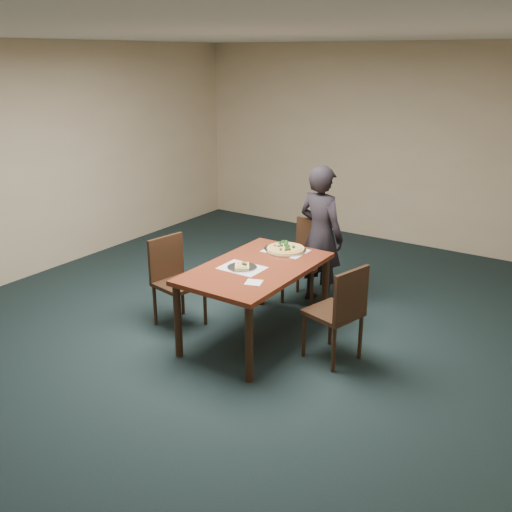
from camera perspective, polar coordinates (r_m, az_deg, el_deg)
The scene contains 13 objects.
ground at distance 5.60m, azimuth -4.09°, elevation -8.52°, with size 8.00×8.00×0.00m, color black.
room_shell at distance 5.02m, azimuth -4.57°, elevation 9.27°, with size 8.00×8.00×8.00m.
dining_table at distance 5.39m, azimuth 0.00°, elevation -1.92°, with size 0.90×1.50×0.75m.
chair_far at distance 6.36m, azimuth 5.28°, elevation 0.04°, with size 0.43×0.43×0.91m.
chair_left at distance 5.81m, azimuth -8.22°, elevation -1.99°, with size 0.49×0.49×0.91m.
chair_right at distance 5.09m, azimuth 8.42°, elevation -5.24°, with size 0.52×0.52×0.91m.
diner at distance 6.21m, azimuth 6.50°, elevation 2.03°, with size 0.56×0.37×1.55m, color black.
placemat_main at distance 5.77m, azimuth 2.98°, elevation 0.53°, with size 0.42×0.32×0.00m, color white.
placemat_near at distance 5.31m, azimuth -1.40°, elevation -1.20°, with size 0.40×0.30×0.00m, color white.
pizza_pan at distance 5.77m, azimuth 2.99°, elevation 0.74°, with size 0.42×0.42×0.07m.
slice_plate_near at distance 5.30m, azimuth -1.39°, elevation -1.07°, with size 0.28×0.28×0.06m.
slice_plate_far at distance 5.82m, azimuth 2.13°, elevation 0.80°, with size 0.28×0.28×0.06m.
napkin at distance 4.96m, azimuth -0.23°, elevation -2.67°, with size 0.14×0.14×0.01m, color white.
Camera 1 is at (3.06, -3.88, 2.63)m, focal length 40.00 mm.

